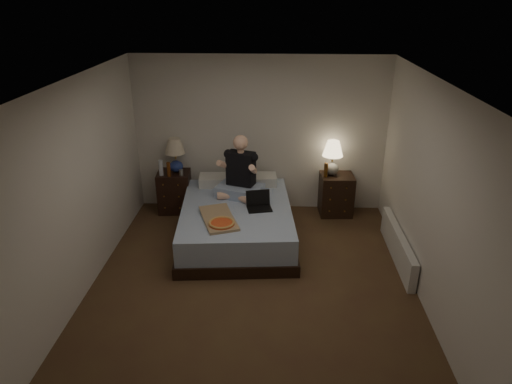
{
  "coord_description": "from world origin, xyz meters",
  "views": [
    {
      "loc": [
        0.26,
        -4.76,
        3.36
      ],
      "look_at": [
        0.0,
        0.9,
        0.85
      ],
      "focal_mm": 32.0,
      "sensor_mm": 36.0,
      "label": 1
    }
  ],
  "objects_px": {
    "lamp_right": "(332,158)",
    "soda_can": "(181,173)",
    "radiator": "(398,246)",
    "lamp_left": "(175,155)",
    "nightstand_left": "(175,191)",
    "water_bottle": "(161,168)",
    "laptop": "(259,202)",
    "nightstand_right": "(336,194)",
    "beer_bottle_left": "(169,169)",
    "beer_bottle_right": "(326,170)",
    "bed": "(237,222)",
    "person": "(240,167)",
    "pizza_box": "(222,224)"
  },
  "relations": [
    {
      "from": "beer_bottle_right",
      "to": "beer_bottle_left",
      "type": "bearing_deg",
      "value": -177.74
    },
    {
      "from": "nightstand_left",
      "to": "nightstand_right",
      "type": "xyz_separation_m",
      "value": [
        2.64,
        0.0,
        -0.0
      ]
    },
    {
      "from": "nightstand_right",
      "to": "soda_can",
      "type": "xyz_separation_m",
      "value": [
        -2.48,
        -0.14,
        0.39
      ]
    },
    {
      "from": "laptop",
      "to": "radiator",
      "type": "distance_m",
      "value": 1.98
    },
    {
      "from": "lamp_right",
      "to": "pizza_box",
      "type": "height_order",
      "value": "lamp_right"
    },
    {
      "from": "bed",
      "to": "laptop",
      "type": "relative_size",
      "value": 6.1
    },
    {
      "from": "person",
      "to": "lamp_left",
      "type": "bearing_deg",
      "value": 172.03
    },
    {
      "from": "lamp_right",
      "to": "beer_bottle_left",
      "type": "bearing_deg",
      "value": -175.73
    },
    {
      "from": "laptop",
      "to": "radiator",
      "type": "bearing_deg",
      "value": -24.11
    },
    {
      "from": "nightstand_right",
      "to": "person",
      "type": "distance_m",
      "value": 1.73
    },
    {
      "from": "nightstand_left",
      "to": "pizza_box",
      "type": "distance_m",
      "value": 1.81
    },
    {
      "from": "lamp_right",
      "to": "soda_can",
      "type": "relative_size",
      "value": 5.6
    },
    {
      "from": "nightstand_left",
      "to": "pizza_box",
      "type": "xyz_separation_m",
      "value": [
        0.96,
        -1.52,
        0.22
      ]
    },
    {
      "from": "lamp_left",
      "to": "beer_bottle_right",
      "type": "bearing_deg",
      "value": -2.26
    },
    {
      "from": "water_bottle",
      "to": "nightstand_left",
      "type": "bearing_deg",
      "value": 40.63
    },
    {
      "from": "nightstand_left",
      "to": "water_bottle",
      "type": "height_order",
      "value": "water_bottle"
    },
    {
      "from": "beer_bottle_left",
      "to": "laptop",
      "type": "distance_m",
      "value": 1.68
    },
    {
      "from": "nightstand_right",
      "to": "laptop",
      "type": "height_order",
      "value": "laptop"
    },
    {
      "from": "soda_can",
      "to": "beer_bottle_right",
      "type": "distance_m",
      "value": 2.28
    },
    {
      "from": "laptop",
      "to": "water_bottle",
      "type": "bearing_deg",
      "value": 139.35
    },
    {
      "from": "lamp_left",
      "to": "person",
      "type": "relative_size",
      "value": 0.6
    },
    {
      "from": "lamp_left",
      "to": "radiator",
      "type": "distance_m",
      "value": 3.63
    },
    {
      "from": "beer_bottle_left",
      "to": "beer_bottle_right",
      "type": "xyz_separation_m",
      "value": [
        2.47,
        0.1,
        -0.0
      ]
    },
    {
      "from": "soda_can",
      "to": "radiator",
      "type": "bearing_deg",
      "value": -21.28
    },
    {
      "from": "nightstand_left",
      "to": "bed",
      "type": "bearing_deg",
      "value": -44.03
    },
    {
      "from": "nightstand_left",
      "to": "person",
      "type": "xyz_separation_m",
      "value": [
        1.12,
        -0.52,
        0.65
      ]
    },
    {
      "from": "bed",
      "to": "nightstand_left",
      "type": "relative_size",
      "value": 3.09
    },
    {
      "from": "nightstand_right",
      "to": "water_bottle",
      "type": "relative_size",
      "value": 2.68
    },
    {
      "from": "lamp_left",
      "to": "beer_bottle_left",
      "type": "height_order",
      "value": "lamp_left"
    },
    {
      "from": "bed",
      "to": "lamp_right",
      "type": "height_order",
      "value": "lamp_right"
    },
    {
      "from": "lamp_right",
      "to": "bed",
      "type": "bearing_deg",
      "value": -147.32
    },
    {
      "from": "lamp_right",
      "to": "laptop",
      "type": "relative_size",
      "value": 1.65
    },
    {
      "from": "lamp_right",
      "to": "soda_can",
      "type": "bearing_deg",
      "value": -176.18
    },
    {
      "from": "nightstand_left",
      "to": "water_bottle",
      "type": "relative_size",
      "value": 2.69
    },
    {
      "from": "person",
      "to": "water_bottle",
      "type": "bearing_deg",
      "value": -177.81
    },
    {
      "from": "lamp_right",
      "to": "person",
      "type": "distance_m",
      "value": 1.52
    },
    {
      "from": "radiator",
      "to": "soda_can",
      "type": "bearing_deg",
      "value": 158.72
    },
    {
      "from": "bed",
      "to": "laptop",
      "type": "height_order",
      "value": "laptop"
    },
    {
      "from": "person",
      "to": "pizza_box",
      "type": "height_order",
      "value": "person"
    },
    {
      "from": "nightstand_right",
      "to": "water_bottle",
      "type": "bearing_deg",
      "value": 179.64
    },
    {
      "from": "nightstand_left",
      "to": "beer_bottle_right",
      "type": "distance_m",
      "value": 2.48
    },
    {
      "from": "soda_can",
      "to": "person",
      "type": "xyz_separation_m",
      "value": [
        0.96,
        -0.38,
        0.26
      ]
    },
    {
      "from": "lamp_right",
      "to": "water_bottle",
      "type": "relative_size",
      "value": 2.24
    },
    {
      "from": "pizza_box",
      "to": "lamp_left",
      "type": "bearing_deg",
      "value": 100.71
    },
    {
      "from": "nightstand_left",
      "to": "lamp_left",
      "type": "xyz_separation_m",
      "value": [
        0.05,
        0.02,
        0.62
      ]
    },
    {
      "from": "nightstand_right",
      "to": "soda_can",
      "type": "bearing_deg",
      "value": -179.97
    },
    {
      "from": "water_bottle",
      "to": "nightstand_right",
      "type": "bearing_deg",
      "value": 2.84
    },
    {
      "from": "radiator",
      "to": "lamp_left",
      "type": "bearing_deg",
      "value": 156.97
    },
    {
      "from": "nightstand_left",
      "to": "nightstand_right",
      "type": "bearing_deg",
      "value": -4.46
    },
    {
      "from": "lamp_right",
      "to": "beer_bottle_right",
      "type": "distance_m",
      "value": 0.21
    }
  ]
}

